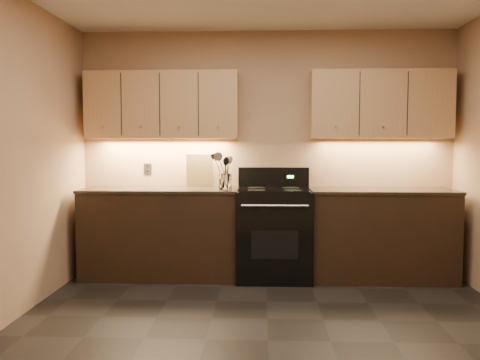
{
  "coord_description": "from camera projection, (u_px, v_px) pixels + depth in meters",
  "views": [
    {
      "loc": [
        -0.05,
        -3.52,
        1.4
      ],
      "look_at": [
        -0.26,
        1.45,
        1.04
      ],
      "focal_mm": 38.0,
      "sensor_mm": 36.0,
      "label": 1
    }
  ],
  "objects": [
    {
      "name": "floor",
      "position": [
        268.0,
        340.0,
        3.61
      ],
      "size": [
        4.0,
        4.0,
        0.0
      ],
      "primitive_type": "plane",
      "color": "black",
      "rests_on": "ground"
    },
    {
      "name": "wall_back",
      "position": [
        266.0,
        152.0,
        5.51
      ],
      "size": [
        4.0,
        0.04,
        2.6
      ],
      "primitive_type": "cube",
      "color": "tan",
      "rests_on": "ground"
    },
    {
      "name": "counter_left",
      "position": [
        161.0,
        233.0,
        5.31
      ],
      "size": [
        1.62,
        0.62,
        0.93
      ],
      "color": "black",
      "rests_on": "ground"
    },
    {
      "name": "counter_right",
      "position": [
        381.0,
        234.0,
        5.22
      ],
      "size": [
        1.46,
        0.62,
        0.93
      ],
      "color": "black",
      "rests_on": "ground"
    },
    {
      "name": "stove",
      "position": [
        274.0,
        232.0,
        5.24
      ],
      "size": [
        0.76,
        0.68,
        1.14
      ],
      "color": "black",
      "rests_on": "ground"
    },
    {
      "name": "upper_cab_left",
      "position": [
        162.0,
        105.0,
        5.37
      ],
      "size": [
        1.6,
        0.3,
        0.7
      ],
      "primitive_type": "cube",
      "color": "tan",
      "rests_on": "wall_back"
    },
    {
      "name": "upper_cab_right",
      "position": [
        380.0,
        105.0,
        5.27
      ],
      "size": [
        1.44,
        0.3,
        0.7
      ],
      "primitive_type": "cube",
      "color": "tan",
      "rests_on": "wall_back"
    },
    {
      "name": "outlet_plate",
      "position": [
        148.0,
        169.0,
        5.57
      ],
      "size": [
        0.08,
        0.01,
        0.12
      ],
      "primitive_type": "cube",
      "color": "#B2B5BA",
      "rests_on": "wall_back"
    },
    {
      "name": "utensil_crock",
      "position": [
        225.0,
        182.0,
        5.19
      ],
      "size": [
        0.17,
        0.17,
        0.16
      ],
      "color": "white",
      "rests_on": "counter_left"
    },
    {
      "name": "cutting_board",
      "position": [
        200.0,
        170.0,
        5.5
      ],
      "size": [
        0.3,
        0.13,
        0.36
      ],
      "primitive_type": "cube",
      "rotation": [
        0.22,
        0.0,
        0.12
      ],
      "color": "tan",
      "rests_on": "counter_left"
    },
    {
      "name": "wooden_spoon",
      "position": [
        222.0,
        172.0,
        5.18
      ],
      "size": [
        0.16,
        0.09,
        0.33
      ],
      "primitive_type": null,
      "rotation": [
        0.0,
        0.29,
        0.29
      ],
      "color": "tan",
      "rests_on": "utensil_crock"
    },
    {
      "name": "black_spoon",
      "position": [
        224.0,
        172.0,
        5.21
      ],
      "size": [
        0.09,
        0.1,
        0.32
      ],
      "primitive_type": null,
      "rotation": [
        0.14,
        0.08,
        0.05
      ],
      "color": "black",
      "rests_on": "utensil_crock"
    },
    {
      "name": "black_turner",
      "position": [
        227.0,
        171.0,
        5.16
      ],
      "size": [
        0.1,
        0.17,
        0.35
      ],
      "primitive_type": null,
      "rotation": [
        -0.24,
        0.08,
        0.17
      ],
      "color": "black",
      "rests_on": "utensil_crock"
    },
    {
      "name": "steel_spatula",
      "position": [
        227.0,
        169.0,
        5.19
      ],
      "size": [
        0.24,
        0.15,
        0.4
      ],
      "primitive_type": null,
      "rotation": [
        0.21,
        -0.38,
        -0.21
      ],
      "color": "silver",
      "rests_on": "utensil_crock"
    },
    {
      "name": "steel_skimmer",
      "position": [
        229.0,
        170.0,
        5.16
      ],
      "size": [
        0.21,
        0.12,
        0.37
      ],
      "primitive_type": null,
      "rotation": [
        0.02,
        -0.34,
        0.09
      ],
      "color": "silver",
      "rests_on": "utensil_crock"
    }
  ]
}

